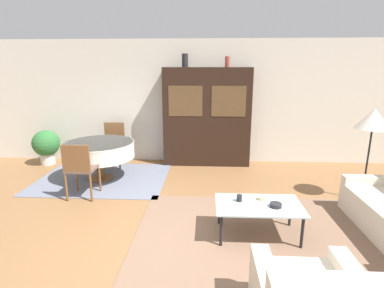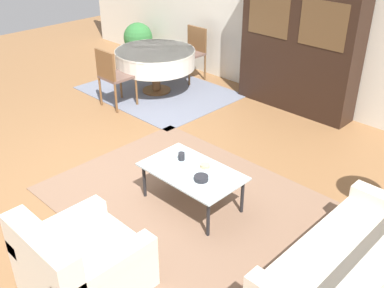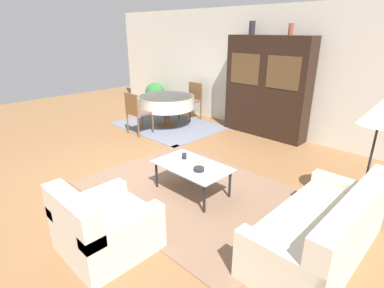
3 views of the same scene
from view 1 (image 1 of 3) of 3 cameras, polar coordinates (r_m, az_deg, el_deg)
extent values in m
plane|color=brown|center=(3.73, -4.44, -19.76)|extent=(14.00, 14.00, 0.00)
cube|color=beige|center=(6.75, -0.73, 7.97)|extent=(10.00, 0.06, 2.70)
cube|color=brown|center=(4.11, 12.03, -16.49)|extent=(3.09, 2.27, 0.01)
cube|color=slate|center=(6.11, -16.54, -6.30)|extent=(2.43, 1.86, 0.01)
cube|color=beige|center=(5.21, 31.03, -5.93)|extent=(0.82, 0.16, 0.12)
cube|color=beige|center=(2.63, 14.35, -24.27)|extent=(0.16, 0.88, 0.12)
cube|color=beige|center=(2.84, 29.40, -22.54)|extent=(0.16, 0.88, 0.12)
cylinder|color=black|center=(3.72, 5.56, -16.03)|extent=(0.04, 0.04, 0.40)
cylinder|color=black|center=(3.89, 20.26, -15.52)|extent=(0.04, 0.04, 0.40)
cylinder|color=black|center=(4.18, 5.25, -12.41)|extent=(0.04, 0.04, 0.40)
cylinder|color=black|center=(4.33, 18.22, -12.14)|extent=(0.04, 0.04, 0.40)
cube|color=silver|center=(3.91, 12.59, -11.28)|extent=(1.07, 0.65, 0.02)
cube|color=black|center=(6.52, 2.84, 5.11)|extent=(1.87, 0.41, 2.11)
cube|color=brown|center=(6.29, -1.26, 8.17)|extent=(0.71, 0.01, 0.63)
cube|color=brown|center=(6.28, 7.00, 8.07)|extent=(0.71, 0.01, 0.63)
cylinder|color=brown|center=(6.09, -16.92, -6.17)|extent=(0.48, 0.48, 0.03)
cylinder|color=brown|center=(6.03, -17.05, -4.41)|extent=(0.14, 0.14, 0.42)
cylinder|color=silver|center=(5.93, -17.30, -1.09)|extent=(1.32, 1.32, 0.30)
cylinder|color=silver|center=(5.90, -17.40, 0.17)|extent=(1.33, 1.33, 0.03)
cylinder|color=brown|center=(5.58, -21.08, -6.08)|extent=(0.04, 0.04, 0.46)
cylinder|color=brown|center=(5.43, -17.15, -6.31)|extent=(0.04, 0.04, 0.46)
cylinder|color=brown|center=(5.24, -22.84, -7.57)|extent=(0.04, 0.04, 0.46)
cylinder|color=brown|center=(5.08, -18.69, -7.87)|extent=(0.04, 0.04, 0.46)
cube|color=brown|center=(5.25, -20.17, -4.40)|extent=(0.44, 0.44, 0.04)
cube|color=brown|center=(5.01, -21.27, -2.57)|extent=(0.44, 0.04, 0.43)
cylinder|color=brown|center=(6.50, -13.63, -2.69)|extent=(0.04, 0.04, 0.46)
cylinder|color=brown|center=(6.63, -16.99, -2.59)|extent=(0.04, 0.04, 0.46)
cylinder|color=brown|center=(6.87, -12.70, -1.72)|extent=(0.04, 0.04, 0.46)
cylinder|color=brown|center=(6.99, -15.89, -1.65)|extent=(0.04, 0.04, 0.46)
cube|color=brown|center=(6.68, -14.94, -0.11)|extent=(0.44, 0.44, 0.04)
cube|color=brown|center=(6.82, -14.56, 2.22)|extent=(0.44, 0.04, 0.43)
cylinder|color=black|center=(5.70, 29.60, -9.05)|extent=(0.28, 0.28, 0.02)
cylinder|color=black|center=(5.51, 30.36, -3.26)|extent=(0.03, 0.03, 1.18)
cone|color=silver|center=(5.36, 31.32, 4.11)|extent=(0.52, 0.52, 0.31)
cylinder|color=#232328|center=(3.92, 9.00, -10.14)|extent=(0.07, 0.07, 0.09)
cylinder|color=#232328|center=(3.87, 15.64, -11.15)|extent=(0.15, 0.15, 0.05)
cylinder|color=tan|center=(4.03, 13.05, -10.02)|extent=(0.10, 0.10, 0.04)
cylinder|color=#232328|center=(6.46, -1.33, 15.63)|extent=(0.13, 0.13, 0.27)
cylinder|color=#9E4238|center=(6.46, 6.75, 15.29)|extent=(0.10, 0.10, 0.22)
cylinder|color=beige|center=(7.44, -25.75, -2.57)|extent=(0.30, 0.30, 0.23)
sphere|color=#2D6B33|center=(7.35, -26.05, 0.13)|extent=(0.58, 0.58, 0.58)
camera|label=2|loc=(3.60, 86.06, 15.23)|focal=42.00mm
camera|label=3|loc=(3.41, 81.02, 4.52)|focal=28.00mm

